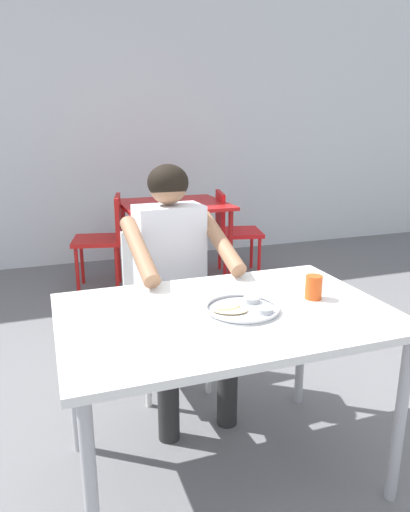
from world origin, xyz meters
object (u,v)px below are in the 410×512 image
Objects in this scene: drinking_cup at (314,287)px; chair_foreground at (164,297)px; thali_tray at (243,308)px; chair_red_right at (231,227)px; table_background_red at (174,212)px; table_foreground at (225,327)px; diner_foreground at (175,267)px; chair_red_left at (106,234)px.

chair_foreground reaches higher than drinking_cup.
chair_red_right is at bearing 68.16° from thali_tray.
chair_foreground is 0.92× the size of table_background_red.
chair_foreground reaches higher than table_foreground.
table_background_red is (0.55, 1.70, 0.16)m from chair_foreground.
thali_tray is 0.35× the size of chair_red_right.
table_foreground and table_background_red have the same top height.
thali_tray is 2.76m from chair_red_right.
drinking_cup is at bearing -92.86° from table_background_red.
diner_foreground is 2.22m from chair_red_right.
table_background_red is (0.51, 2.53, -0.01)m from table_foreground.
table_foreground is 1.01× the size of diner_foreground.
chair_red_left reaches higher than chair_red_right.
chair_red_right is (1.11, 1.69, -0.02)m from chair_foreground.
drinking_cup is 0.11× the size of chair_foreground.
chair_red_right is (1.11, 1.91, -0.26)m from diner_foreground.
chair_foreground reaches higher than table_background_red.
chair_red_right is (0.57, -0.01, -0.18)m from table_background_red.
chair_red_left is at bearing 92.94° from diner_foreground.
diner_foreground is 1.99m from table_background_red.
diner_foreground is (-0.09, 0.64, -0.01)m from thali_tray.
chair_red_left is (-0.09, 1.67, -0.00)m from chair_foreground.
drinking_cup reaches higher than table_background_red.
diner_foreground reaches higher than table_background_red.
drinking_cup is (0.33, 0.02, 0.04)m from thali_tray.
diner_foreground reaches higher than table_foreground.
diner_foreground is at bearing 97.66° from thali_tray.
chair_red_left reaches higher than table_foreground.
table_foreground is at bearing -87.54° from diner_foreground.
chair_red_left reaches higher than drinking_cup.
table_background_red is at bearing 179.14° from chair_red_right.
table_foreground is 12.83× the size of drinking_cup.
chair_foreground is (-0.42, 0.84, -0.29)m from drinking_cup.
chair_foreground is 1.06× the size of chair_red_right.
chair_red_right is (1.08, 2.52, -0.19)m from table_foreground.
chair_red_left is at bearing 101.45° from drinking_cup.
table_background_red is 1.12× the size of chair_red_left.
table_foreground is 0.10m from thali_tray.
table_foreground is 2.51m from chair_red_left.
chair_red_right is (1.02, 2.54, -0.27)m from thali_tray.
table_background_red is at bearing 87.14° from drinking_cup.
chair_red_right reaches higher than thali_tray.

